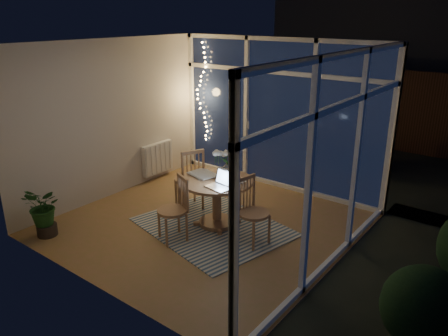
{
  "coord_description": "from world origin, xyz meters",
  "views": [
    {
      "loc": [
        3.78,
        -4.49,
        2.98
      ],
      "look_at": [
        0.13,
        0.25,
        0.84
      ],
      "focal_mm": 35.0,
      "sensor_mm": 36.0,
      "label": 1
    }
  ],
  "objects_px": {
    "chair_left": "(189,178)",
    "potted_plant": "(44,211)",
    "chair_right": "(254,212)",
    "dining_table": "(217,203)",
    "flower_vase": "(227,169)",
    "chair_front": "(172,209)",
    "laptop": "(219,179)"
  },
  "relations": [
    {
      "from": "chair_left",
      "to": "chair_right",
      "type": "distance_m",
      "value": 1.5
    },
    {
      "from": "chair_front",
      "to": "potted_plant",
      "type": "distance_m",
      "value": 1.8
    },
    {
      "from": "dining_table",
      "to": "potted_plant",
      "type": "relative_size",
      "value": 1.37
    },
    {
      "from": "chair_right",
      "to": "flower_vase",
      "type": "xyz_separation_m",
      "value": [
        -0.72,
        0.35,
        0.34
      ]
    },
    {
      "from": "chair_right",
      "to": "dining_table",
      "type": "bearing_deg",
      "value": 90.52
    },
    {
      "from": "dining_table",
      "to": "flower_vase",
      "type": "bearing_deg",
      "value": 86.03
    },
    {
      "from": "chair_right",
      "to": "chair_front",
      "type": "bearing_deg",
      "value": 133.17
    },
    {
      "from": "dining_table",
      "to": "potted_plant",
      "type": "xyz_separation_m",
      "value": [
        -1.7,
        -1.72,
        0.02
      ]
    },
    {
      "from": "chair_left",
      "to": "chair_right",
      "type": "height_order",
      "value": "chair_left"
    },
    {
      "from": "chair_left",
      "to": "chair_front",
      "type": "relative_size",
      "value": 1.11
    },
    {
      "from": "chair_front",
      "to": "flower_vase",
      "type": "xyz_separation_m",
      "value": [
        0.21,
        0.94,
        0.35
      ]
    },
    {
      "from": "flower_vase",
      "to": "chair_front",
      "type": "bearing_deg",
      "value": -102.78
    },
    {
      "from": "chair_left",
      "to": "dining_table",
      "type": "bearing_deg",
      "value": 99.62
    },
    {
      "from": "chair_left",
      "to": "laptop",
      "type": "relative_size",
      "value": 3.0
    },
    {
      "from": "dining_table",
      "to": "chair_left",
      "type": "xyz_separation_m",
      "value": [
        -0.73,
        0.2,
        0.16
      ]
    },
    {
      "from": "chair_left",
      "to": "chair_right",
      "type": "xyz_separation_m",
      "value": [
        1.47,
        -0.34,
        -0.04
      ]
    },
    {
      "from": "laptop",
      "to": "potted_plant",
      "type": "height_order",
      "value": "laptop"
    },
    {
      "from": "chair_left",
      "to": "chair_right",
      "type": "relative_size",
      "value": 1.09
    },
    {
      "from": "chair_front",
      "to": "potted_plant",
      "type": "height_order",
      "value": "chair_front"
    },
    {
      "from": "chair_left",
      "to": "potted_plant",
      "type": "xyz_separation_m",
      "value": [
        -0.98,
        -1.92,
        -0.14
      ]
    },
    {
      "from": "chair_front",
      "to": "flower_vase",
      "type": "distance_m",
      "value": 1.03
    },
    {
      "from": "chair_left",
      "to": "flower_vase",
      "type": "distance_m",
      "value": 0.8
    },
    {
      "from": "chair_right",
      "to": "potted_plant",
      "type": "relative_size",
      "value": 1.25
    },
    {
      "from": "dining_table",
      "to": "laptop",
      "type": "relative_size",
      "value": 3.04
    },
    {
      "from": "chair_left",
      "to": "chair_front",
      "type": "distance_m",
      "value": 1.07
    },
    {
      "from": "chair_right",
      "to": "laptop",
      "type": "xyz_separation_m",
      "value": [
        -0.53,
        -0.08,
        0.36
      ]
    },
    {
      "from": "chair_left",
      "to": "potted_plant",
      "type": "bearing_deg",
      "value": -2.0
    },
    {
      "from": "chair_front",
      "to": "laptop",
      "type": "distance_m",
      "value": 0.75
    },
    {
      "from": "dining_table",
      "to": "potted_plant",
      "type": "bearing_deg",
      "value": -134.79
    },
    {
      "from": "chair_right",
      "to": "laptop",
      "type": "bearing_deg",
      "value": 110.12
    },
    {
      "from": "chair_front",
      "to": "potted_plant",
      "type": "xyz_separation_m",
      "value": [
        -1.5,
        -0.99,
        -0.08
      ]
    },
    {
      "from": "dining_table",
      "to": "flower_vase",
      "type": "xyz_separation_m",
      "value": [
        0.01,
        0.21,
        0.46
      ]
    }
  ]
}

